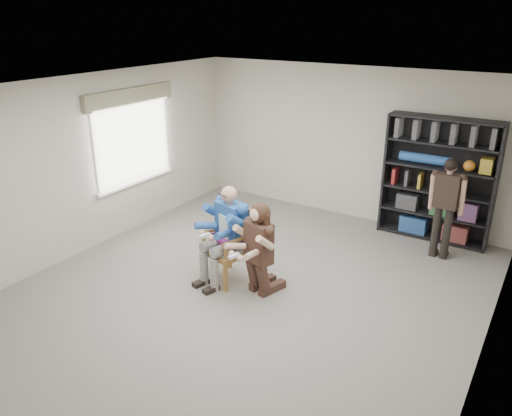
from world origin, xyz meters
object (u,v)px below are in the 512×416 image
Objects in this scene: kneeling_woman at (257,251)px; standing_man at (445,209)px; bookshelf at (438,180)px; seated_man at (227,234)px; armchair at (227,245)px.

standing_man is at bearing 69.47° from kneeling_woman.
bookshelf is at bearing 115.47° from standing_man.
seated_man is at bearing -175.53° from kneeling_woman.
bookshelf is at bearing 71.01° from seated_man.
standing_man is at bearing 60.41° from armchair.
kneeling_woman is at bearing 4.47° from armchair.
kneeling_woman is at bearing -124.21° from standing_man.
seated_man is at bearing -125.15° from bookshelf.
bookshelf reaches higher than seated_man.
seated_man is 3.41m from standing_man.
armchair is 0.17m from seated_man.
kneeling_woman is (0.58, -0.12, 0.11)m from armchair.
bookshelf reaches higher than kneeling_woman.
kneeling_woman is at bearing -116.33° from bookshelf.
kneeling_woman is 3.12m from standing_man.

